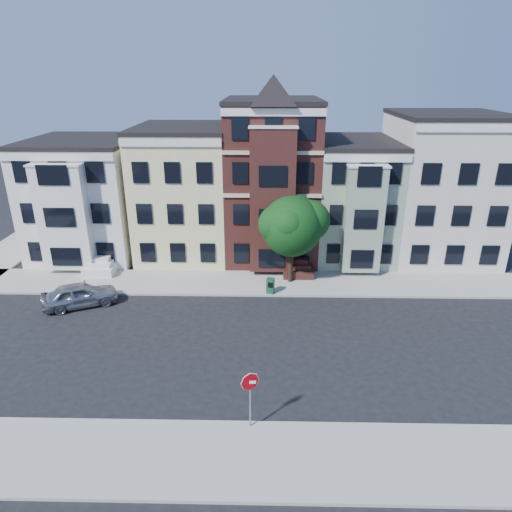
{
  "coord_description": "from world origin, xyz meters",
  "views": [
    {
      "loc": [
        -0.5,
        -21.54,
        14.13
      ],
      "look_at": [
        -1.01,
        2.98,
        4.2
      ],
      "focal_mm": 32.0,
      "sensor_mm": 36.0,
      "label": 1
    }
  ],
  "objects_px": {
    "street_tree": "(292,230)",
    "stop_sign": "(250,397)",
    "newspaper_box": "(270,286)",
    "fire_hydrant": "(84,286)",
    "parked_car": "(80,295)"
  },
  "relations": [
    {
      "from": "street_tree",
      "to": "stop_sign",
      "type": "bearing_deg",
      "value": -99.39
    },
    {
      "from": "street_tree",
      "to": "newspaper_box",
      "type": "distance_m",
      "value": 4.1
    },
    {
      "from": "parked_car",
      "to": "newspaper_box",
      "type": "height_order",
      "value": "parked_car"
    },
    {
      "from": "parked_car",
      "to": "newspaper_box",
      "type": "relative_size",
      "value": 4.29
    },
    {
      "from": "stop_sign",
      "to": "parked_car",
      "type": "bearing_deg",
      "value": 131.84
    },
    {
      "from": "newspaper_box",
      "to": "stop_sign",
      "type": "bearing_deg",
      "value": -78.83
    },
    {
      "from": "newspaper_box",
      "to": "fire_hydrant",
      "type": "distance_m",
      "value": 12.73
    },
    {
      "from": "street_tree",
      "to": "stop_sign",
      "type": "relative_size",
      "value": 2.52
    },
    {
      "from": "newspaper_box",
      "to": "fire_hydrant",
      "type": "xyz_separation_m",
      "value": [
        -12.73,
        0.0,
        -0.18
      ]
    },
    {
      "from": "street_tree",
      "to": "fire_hydrant",
      "type": "distance_m",
      "value": 14.72
    },
    {
      "from": "stop_sign",
      "to": "street_tree",
      "type": "bearing_deg",
      "value": 76.03
    },
    {
      "from": "fire_hydrant",
      "to": "stop_sign",
      "type": "height_order",
      "value": "stop_sign"
    },
    {
      "from": "parked_car",
      "to": "stop_sign",
      "type": "xyz_separation_m",
      "value": [
        11.36,
        -10.81,
        0.89
      ]
    },
    {
      "from": "parked_car",
      "to": "fire_hydrant",
      "type": "relative_size",
      "value": 6.48
    },
    {
      "from": "fire_hydrant",
      "to": "stop_sign",
      "type": "relative_size",
      "value": 0.23
    }
  ]
}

